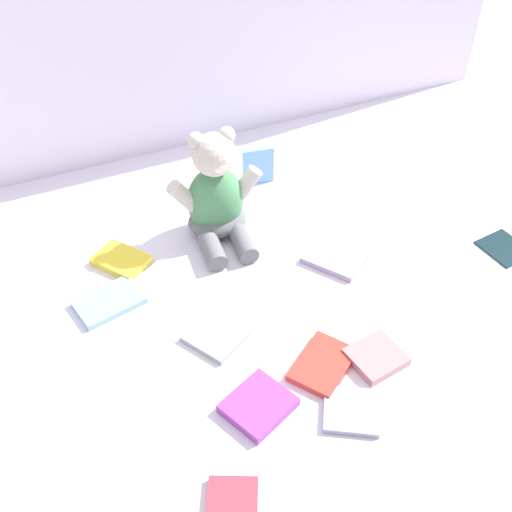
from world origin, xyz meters
name	(u,v)px	position (x,y,z in m)	size (l,w,h in m)	color
ground_plane	(237,261)	(0.00, 0.00, 0.00)	(3.20, 3.20, 0.00)	silver
backdrop_drape	(151,8)	(0.00, 0.48, 0.36)	(1.86, 0.03, 0.71)	white
teddy_bear	(216,198)	(0.00, 0.11, 0.09)	(0.21, 0.19, 0.25)	#4C8C59
book_case_0	(258,405)	(-0.10, -0.35, 0.01)	(0.09, 0.11, 0.02)	purple
book_case_1	(109,302)	(-0.27, -0.01, 0.01)	(0.08, 0.13, 0.01)	#84B0E4
book_case_2	(351,411)	(0.03, -0.42, 0.01)	(0.09, 0.09, 0.01)	#8D8BA8
book_case_3	(376,357)	(0.13, -0.34, 0.01)	(0.09, 0.09, 0.02)	#B97A7D
book_case_5	(335,258)	(0.19, -0.08, 0.01)	(0.09, 0.12, 0.01)	#A18CAC
book_case_6	(504,248)	(0.54, -0.19, 0.00)	(0.09, 0.10, 0.01)	#10262D
book_case_7	(121,260)	(-0.22, 0.09, 0.01)	(0.08, 0.11, 0.02)	yellow
book_case_8	(258,166)	(0.15, 0.24, 0.05)	(0.07, 0.01, 0.09)	#72ACE5
book_case_9	(216,336)	(-0.11, -0.18, 0.01)	(0.10, 0.09, 0.01)	#8C9D9C
book_case_10	(323,365)	(0.04, -0.32, 0.01)	(0.08, 0.12, 0.01)	#C2382D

